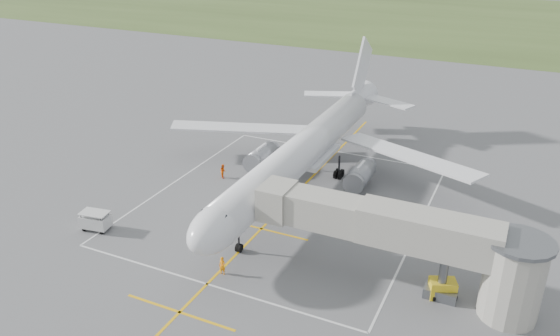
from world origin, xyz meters
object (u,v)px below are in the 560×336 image
at_px(baggage_cart, 96,221).
at_px(ramp_worker_nose, 222,266).
at_px(gpu_unit, 442,289).
at_px(airliner, 304,150).
at_px(jet_bridge, 418,241).
at_px(ramp_worker_wing, 223,171).

bearing_deg(baggage_cart, ramp_worker_nose, -13.38).
bearing_deg(gpu_unit, airliner, 119.24).
xyz_separation_m(jet_bridge, baggage_cart, (-30.39, -3.55, -3.76)).
bearing_deg(ramp_worker_wing, jet_bridge, -163.18).
bearing_deg(ramp_worker_nose, jet_bridge, 18.17).
bearing_deg(gpu_unit, baggage_cart, 163.62).
xyz_separation_m(airliner, ramp_worker_nose, (0.43, -18.93, -3.56)).
height_order(airliner, gpu_unit, airliner).
relative_size(gpu_unit, baggage_cart, 0.82).
xyz_separation_m(airliner, ramp_worker_wing, (-9.51, -2.07, -3.55)).
xyz_separation_m(ramp_worker_nose, ramp_worker_wing, (-9.94, 16.87, 0.01)).
distance_m(jet_bridge, ramp_worker_nose, 16.46).
distance_m(jet_bridge, ramp_worker_wing, 28.29).
relative_size(baggage_cart, ramp_worker_nose, 1.79).
bearing_deg(airliner, ramp_worker_nose, -88.69).
height_order(baggage_cart, ramp_worker_nose, baggage_cart).
xyz_separation_m(gpu_unit, baggage_cart, (-32.74, -3.74, 0.21)).
xyz_separation_m(jet_bridge, gpu_unit, (2.36, 0.20, -3.97)).
distance_m(airliner, jet_bridge, 21.22).
relative_size(airliner, ramp_worker_wing, 27.88).
height_order(airliner, ramp_worker_wing, airliner).
xyz_separation_m(airliner, jet_bridge, (15.72, -14.25, 0.35)).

